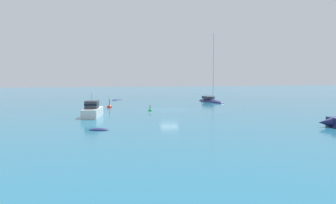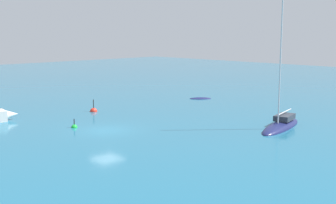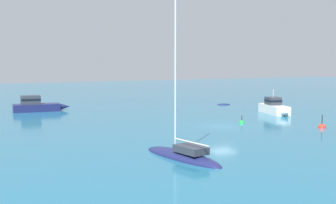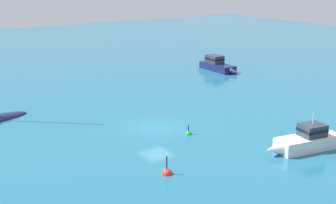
# 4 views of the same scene
# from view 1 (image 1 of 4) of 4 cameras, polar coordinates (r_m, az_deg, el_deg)

# --- Properties ---
(ground_plane) EXTENTS (160.00, 160.00, 0.00)m
(ground_plane) POSITION_cam_1_polar(r_m,az_deg,el_deg) (54.68, 0.21, -1.12)
(ground_plane) COLOR #1E607F
(tender) EXTENTS (2.05, 1.21, 0.38)m
(tender) POSITION_cam_1_polar(r_m,az_deg,el_deg) (36.20, -10.17, -4.14)
(tender) COLOR #191E4C
(tender) RESTS_ON ground
(tender_1) EXTENTS (2.76, 2.90, 0.32)m
(tender_1) POSITION_cam_1_polar(r_m,az_deg,el_deg) (73.08, -7.56, 0.29)
(tender_1) COLOR #191E4C
(tender_1) RESTS_ON ground
(motor_cruiser) EXTENTS (2.64, 6.53, 2.87)m
(motor_cruiser) POSITION_cam_1_polar(r_m,az_deg,el_deg) (47.22, -11.10, -1.23)
(motor_cruiser) COLOR silver
(motor_cruiser) RESTS_ON ground
(sloop) EXTENTS (3.65, 8.13, 12.45)m
(sloop) POSITION_cam_1_polar(r_m,az_deg,el_deg) (68.37, 6.33, 0.12)
(sloop) COLOR #191E4C
(sloop) RESTS_ON ground
(channel_buoy) EXTENTS (0.54, 0.54, 1.04)m
(channel_buoy) POSITION_cam_1_polar(r_m,az_deg,el_deg) (52.96, -2.67, -1.30)
(channel_buoy) COLOR green
(channel_buoy) RESTS_ON ground
(mooring_buoy) EXTENTS (0.76, 0.76, 1.65)m
(mooring_buoy) POSITION_cam_1_polar(r_m,az_deg,el_deg) (58.30, -8.70, -0.80)
(mooring_buoy) COLOR red
(mooring_buoy) RESTS_ON ground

